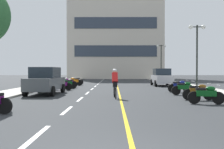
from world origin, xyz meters
name	(u,v)px	position (x,y,z in m)	size (l,w,h in m)	color
ground_plane	(115,87)	(0.00, 21.00, 0.00)	(140.00, 140.00, 0.00)	#2D3033
curb_left	(50,85)	(-7.20, 24.00, 0.06)	(2.40, 72.00, 0.12)	#B7B2A8
curb_right	(180,85)	(7.20, 24.00, 0.06)	(2.40, 72.00, 0.12)	#B7B2A8
lane_dash_0	(37,136)	(-2.00, 2.00, 0.00)	(0.14, 2.20, 0.01)	silver
lane_dash_1	(67,110)	(-2.00, 6.00, 0.00)	(0.14, 2.20, 0.01)	silver
lane_dash_2	(80,99)	(-2.00, 10.00, 0.00)	(0.14, 2.20, 0.01)	silver
lane_dash_3	(87,93)	(-2.00, 14.00, 0.00)	(0.14, 2.20, 0.01)	silver
lane_dash_4	(92,89)	(-2.00, 18.00, 0.00)	(0.14, 2.20, 0.01)	silver
lane_dash_5	(95,86)	(-2.00, 22.00, 0.00)	(0.14, 2.20, 0.01)	silver
lane_dash_6	(98,84)	(-2.00, 26.00, 0.00)	(0.14, 2.20, 0.01)	silver
lane_dash_7	(100,83)	(-2.00, 30.00, 0.00)	(0.14, 2.20, 0.01)	silver
lane_dash_8	(101,81)	(-2.00, 34.00, 0.00)	(0.14, 2.20, 0.01)	silver
lane_dash_9	(102,80)	(-2.00, 38.00, 0.00)	(0.14, 2.20, 0.01)	silver
lane_dash_10	(103,80)	(-2.00, 42.00, 0.00)	(0.14, 2.20, 0.01)	silver
lane_dash_11	(104,79)	(-2.00, 46.00, 0.00)	(0.14, 2.20, 0.01)	silver
centre_line_yellow	(117,85)	(0.25, 24.00, 0.00)	(0.12, 66.00, 0.01)	gold
office_building	(115,36)	(0.25, 49.73, 8.98)	(18.81, 9.59, 17.97)	beige
street_lamp_mid	(197,42)	(7.03, 17.86, 4.05)	(1.46, 0.36, 5.41)	black
street_lamp_far	(161,54)	(7.08, 34.76, 4.07)	(1.46, 0.36, 5.45)	black
parked_car_near	(46,81)	(-4.70, 12.93, 0.92)	(2.03, 4.25, 1.82)	black
parked_car_mid	(162,77)	(4.94, 22.84, 0.92)	(1.94, 4.21, 1.82)	black
motorcycle_2	(206,94)	(4.26, 7.92, 0.47)	(1.69, 0.60, 0.92)	black
motorcycle_3	(199,91)	(4.43, 9.56, 0.47)	(1.70, 0.60, 0.92)	black
motorcycle_4	(185,88)	(4.49, 12.48, 0.47)	(1.70, 0.60, 0.92)	black
motorcycle_5	(180,86)	(4.69, 14.52, 0.47)	(1.70, 0.60, 0.92)	black
motorcycle_6	(62,85)	(-4.32, 16.36, 0.47)	(1.70, 0.60, 0.92)	black
motorcycle_7	(67,83)	(-4.25, 18.29, 0.47)	(1.69, 0.62, 0.92)	black
motorcycle_8	(68,83)	(-4.41, 19.97, 0.47)	(1.70, 0.60, 0.92)	black
motorcycle_9	(74,81)	(-4.33, 23.07, 0.47)	(1.70, 0.60, 0.92)	black
motorcycle_10	(76,81)	(-4.40, 24.53, 0.47)	(1.68, 0.67, 0.92)	black
cyclist_rider	(115,83)	(-0.06, 10.57, 0.89)	(0.42, 1.77, 1.71)	black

